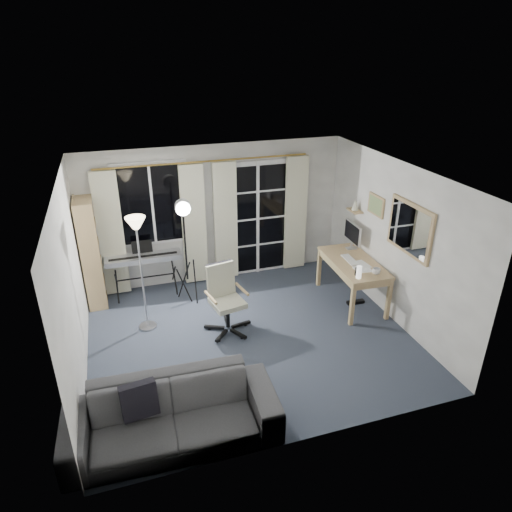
{
  "coord_description": "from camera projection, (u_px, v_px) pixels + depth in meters",
  "views": [
    {
      "loc": [
        -1.6,
        -5.28,
        3.9
      ],
      "look_at": [
        0.21,
        0.35,
        1.11
      ],
      "focal_mm": 32.0,
      "sensor_mm": 36.0,
      "label": 1
    }
  ],
  "objects": [
    {
      "name": "monitor",
      "position": [
        353.0,
        233.0,
        7.58
      ],
      "size": [
        0.18,
        0.53,
        0.46
      ],
      "rotation": [
        0.0,
        0.0,
        -0.04
      ],
      "color": "silver",
      "rests_on": "desk"
    },
    {
      "name": "office_chair",
      "position": [
        224.0,
        292.0,
        6.62
      ],
      "size": [
        0.7,
        0.69,
        1.02
      ],
      "rotation": [
        0.0,
        0.0,
        0.2
      ],
      "color": "black",
      "rests_on": "floor"
    },
    {
      "name": "sofa",
      "position": [
        171.0,
        407.0,
        4.76
      ],
      "size": [
        2.26,
        0.75,
        0.87
      ],
      "rotation": [
        0.0,
        0.0,
        -0.04
      ],
      "color": "#343537",
      "rests_on": "floor"
    },
    {
      "name": "desk",
      "position": [
        353.0,
        266.0,
        7.29
      ],
      "size": [
        0.74,
        1.39,
        0.73
      ],
      "rotation": [
        0.0,
        0.0,
        -0.04
      ],
      "color": "#A47B54",
      "rests_on": "floor"
    },
    {
      "name": "framed_print",
      "position": [
        376.0,
        205.0,
        7.06
      ],
      "size": [
        0.03,
        0.42,
        0.32
      ],
      "color": "tan",
      "rests_on": "floor"
    },
    {
      "name": "torchiere_lamp",
      "position": [
        138.0,
        241.0,
        6.26
      ],
      "size": [
        0.31,
        0.31,
        1.76
      ],
      "rotation": [
        0.0,
        0.0,
        -0.13
      ],
      "color": "#B2B2B7",
      "rests_on": "floor"
    },
    {
      "name": "studio_light",
      "position": [
        184.0,
        220.0,
        6.91
      ],
      "size": [
        0.34,
        0.36,
        1.81
      ],
      "rotation": [
        0.0,
        0.0,
        -0.08
      ],
      "color": "black",
      "rests_on": "floor"
    },
    {
      "name": "french_door",
      "position": [
        257.0,
        219.0,
        8.12
      ],
      "size": [
        1.32,
        0.09,
        2.11
      ],
      "color": "white",
      "rests_on": "floor"
    },
    {
      "name": "desk_clutter",
      "position": [
        356.0,
        277.0,
        7.11
      ],
      "size": [
        0.45,
        0.83,
        0.93
      ],
      "rotation": [
        0.0,
        0.0,
        -0.04
      ],
      "color": "white",
      "rests_on": "desk"
    },
    {
      "name": "wall_shelf",
      "position": [
        355.0,
        207.0,
        7.55
      ],
      "size": [
        0.16,
        0.3,
        0.18
      ],
      "color": "tan",
      "rests_on": "floor"
    },
    {
      "name": "bookshelf",
      "position": [
        89.0,
        254.0,
        7.25
      ],
      "size": [
        0.3,
        0.83,
        1.77
      ],
      "rotation": [
        0.0,
        0.0,
        0.02
      ],
      "color": "tan",
      "rests_on": "floor"
    },
    {
      "name": "wall_mirror",
      "position": [
        410.0,
        229.0,
        6.3
      ],
      "size": [
        0.04,
        0.94,
        0.74
      ],
      "color": "tan",
      "rests_on": "floor"
    },
    {
      "name": "floor",
      "position": [
        250.0,
        337.0,
        6.65
      ],
      "size": [
        4.5,
        4.0,
        0.02
      ],
      "primitive_type": "cube",
      "color": "#313847",
      "rests_on": "ground"
    },
    {
      "name": "window",
      "position": [
        152.0,
        204.0,
        7.42
      ],
      "size": [
        1.2,
        0.08,
        1.4
      ],
      "color": "white",
      "rests_on": "floor"
    },
    {
      "name": "mug",
      "position": [
        376.0,
        271.0,
        6.82
      ],
      "size": [
        0.12,
        0.1,
        0.12
      ],
      "primitive_type": "imported",
      "rotation": [
        0.0,
        0.0,
        -0.04
      ],
      "color": "silver",
      "rests_on": "desk"
    },
    {
      "name": "keyboard_piano",
      "position": [
        144.0,
        259.0,
        7.47
      ],
      "size": [
        1.23,
        0.6,
        0.89
      ],
      "rotation": [
        0.0,
        0.0,
        -0.01
      ],
      "color": "black",
      "rests_on": "floor"
    },
    {
      "name": "curtains",
      "position": [
        209.0,
        223.0,
        7.76
      ],
      "size": [
        3.6,
        0.07,
        2.13
      ],
      "color": "gold",
      "rests_on": "floor"
    }
  ]
}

